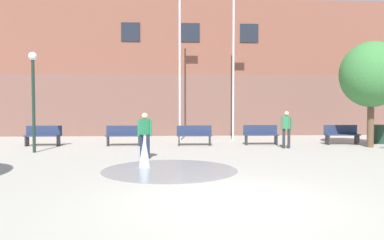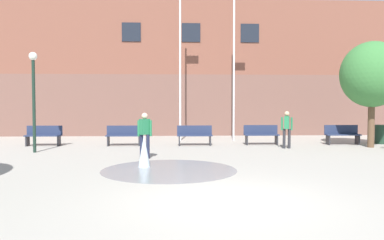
% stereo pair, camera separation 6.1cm
% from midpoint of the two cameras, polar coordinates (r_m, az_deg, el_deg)
% --- Properties ---
extents(ground_plane, '(100.00, 100.00, 0.00)m').
position_cam_midpoint_polar(ground_plane, '(7.47, 5.25, -12.22)').
color(ground_plane, '#9E998E').
extents(library_building, '(36.00, 6.05, 8.12)m').
position_cam_midpoint_polar(library_building, '(25.35, -0.65, 7.34)').
color(library_building, brown).
rests_on(library_building, ground).
extents(splash_fountain, '(3.89, 3.89, 0.99)m').
position_cam_midpoint_polar(splash_fountain, '(11.08, -5.58, -6.06)').
color(splash_fountain, gray).
rests_on(splash_fountain, ground).
extents(park_bench_far_left, '(1.60, 0.44, 0.91)m').
position_cam_midpoint_polar(park_bench_far_left, '(18.24, -21.83, -2.17)').
color(park_bench_far_left, '#28282D').
rests_on(park_bench_far_left, ground).
extents(park_bench_under_left_flagpole, '(1.60, 0.44, 0.91)m').
position_cam_midpoint_polar(park_bench_under_left_flagpole, '(17.27, -10.46, -2.29)').
color(park_bench_under_left_flagpole, '#28282D').
rests_on(park_bench_under_left_flagpole, ground).
extents(park_bench_under_right_flagpole, '(1.60, 0.44, 0.91)m').
position_cam_midpoint_polar(park_bench_under_right_flagpole, '(17.07, 0.26, -2.31)').
color(park_bench_under_right_flagpole, '#28282D').
rests_on(park_bench_under_right_flagpole, ground).
extents(park_bench_near_trashcan, '(1.60, 0.44, 0.91)m').
position_cam_midpoint_polar(park_bench_near_trashcan, '(17.70, 10.34, -2.18)').
color(park_bench_near_trashcan, '#28282D').
rests_on(park_bench_near_trashcan, ground).
extents(park_bench_far_right, '(1.60, 0.44, 0.91)m').
position_cam_midpoint_polar(park_bench_far_right, '(18.83, 21.75, -2.03)').
color(park_bench_far_right, '#28282D').
rests_on(park_bench_far_right, ground).
extents(adult_watching, '(0.50, 0.37, 1.59)m').
position_cam_midpoint_polar(adult_watching, '(13.01, -7.34, -1.80)').
color(adult_watching, '#1E233D').
rests_on(adult_watching, ground).
extents(adult_in_red, '(0.50, 0.39, 1.59)m').
position_cam_midpoint_polar(adult_in_red, '(16.43, 14.10, -0.97)').
color(adult_in_red, '#28282D').
rests_on(adult_in_red, ground).
extents(flagpole_left, '(0.80, 0.10, 8.53)m').
position_cam_midpoint_polar(flagpole_left, '(19.49, -1.90, 10.18)').
color(flagpole_left, silver).
rests_on(flagpole_left, ground).
extents(flagpole_right, '(0.80, 0.10, 8.14)m').
position_cam_midpoint_polar(flagpole_right, '(19.71, 6.32, 9.50)').
color(flagpole_right, silver).
rests_on(flagpole_right, ground).
extents(lamp_post_left_lane, '(0.32, 0.32, 3.90)m').
position_cam_midpoint_polar(lamp_post_left_lane, '(15.81, -23.15, 4.64)').
color(lamp_post_left_lane, '#192D23').
rests_on(lamp_post_left_lane, ground).
extents(trash_can, '(0.56, 0.56, 0.90)m').
position_cam_midpoint_polar(trash_can, '(20.01, 26.68, -1.95)').
color(trash_can, '#193323').
rests_on(trash_can, ground).
extents(street_tree_near_building, '(2.68, 2.68, 4.61)m').
position_cam_midpoint_polar(street_tree_near_building, '(18.12, 25.59, 6.24)').
color(street_tree_near_building, brown).
rests_on(street_tree_near_building, ground).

